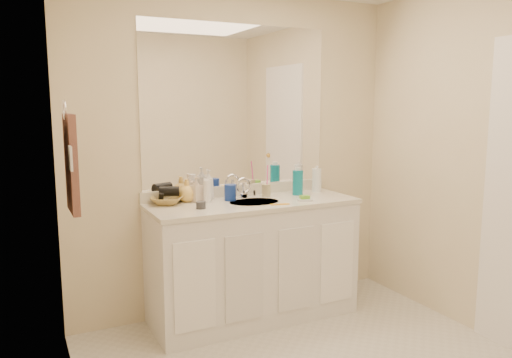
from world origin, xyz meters
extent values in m
cube|color=beige|center=(0.00, 1.30, 1.20)|extent=(2.60, 0.02, 2.40)
cube|color=beige|center=(-1.30, 0.00, 1.20)|extent=(0.02, 2.60, 2.40)
cube|color=beige|center=(1.30, 0.00, 1.20)|extent=(0.02, 2.60, 2.40)
cube|color=white|center=(0.00, 1.02, 0.42)|extent=(1.50, 0.55, 0.85)
cube|color=silver|center=(0.00, 1.02, 0.86)|extent=(1.52, 0.57, 0.03)
cube|color=silver|center=(0.00, 1.29, 0.92)|extent=(1.52, 0.03, 0.08)
cylinder|color=beige|center=(0.00, 1.00, 0.87)|extent=(0.37, 0.37, 0.02)
cylinder|color=silver|center=(0.00, 1.18, 0.94)|extent=(0.02, 0.02, 0.11)
cube|color=white|center=(0.00, 1.29, 1.56)|extent=(1.48, 0.01, 1.20)
cylinder|color=navy|center=(-0.13, 1.13, 0.94)|extent=(0.10, 0.10, 0.12)
cylinder|color=tan|center=(0.18, 1.16, 0.93)|extent=(0.07, 0.07, 0.09)
cylinder|color=#FF43AD|center=(0.19, 1.16, 1.03)|extent=(0.02, 0.04, 0.18)
cylinder|color=#0B778F|center=(0.42, 1.10, 0.98)|extent=(0.10, 0.10, 0.19)
cylinder|color=white|center=(0.63, 1.15, 0.97)|extent=(0.08, 0.08, 0.19)
cube|color=silver|center=(0.35, 0.89, 0.89)|extent=(0.13, 0.12, 0.01)
cube|color=#6BBA2D|center=(0.35, 0.89, 0.90)|extent=(0.07, 0.06, 0.02)
cube|color=orange|center=(0.12, 0.83, 0.88)|extent=(0.14, 0.06, 0.01)
cylinder|color=#34353B|center=(-0.42, 0.96, 0.90)|extent=(0.08, 0.08, 0.05)
cylinder|color=white|center=(-0.31, 1.13, 0.96)|extent=(0.06, 0.06, 0.16)
imported|color=silver|center=(-0.27, 1.22, 0.99)|extent=(0.09, 0.09, 0.22)
imported|color=beige|center=(-0.37, 1.20, 0.97)|extent=(0.11, 0.11, 0.18)
imported|color=#F4C75F|center=(-0.43, 1.22, 0.96)|extent=(0.17, 0.17, 0.16)
imported|color=olive|center=(-0.59, 1.20, 0.91)|extent=(0.29, 0.29, 0.05)
cylinder|color=black|center=(-0.57, 1.20, 0.97)|extent=(0.15, 0.11, 0.07)
torus|color=silver|center=(-1.27, 0.77, 1.55)|extent=(0.01, 0.11, 0.11)
cube|color=#52332C|center=(-1.25, 0.77, 1.25)|extent=(0.04, 0.32, 0.55)
cube|color=silver|center=(-1.27, 0.57, 1.30)|extent=(0.01, 0.08, 0.13)
camera|label=1|loc=(-1.55, -2.16, 1.59)|focal=35.00mm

